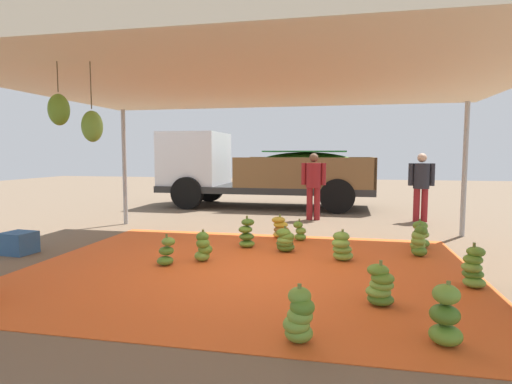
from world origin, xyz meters
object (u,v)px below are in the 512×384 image
object	(u,v)px
cargo_truck_main	(258,169)
worker_1	(314,181)
banana_bunch_9	(473,268)
banana_bunch_12	(445,317)
banana_bunch_5	(419,242)
banana_bunch_4	(247,234)
banana_bunch_0	(299,317)
banana_bunch_1	(380,286)
banana_bunch_10	(342,247)
banana_bunch_11	(166,252)
worker_0	(421,182)
crate_0	(19,243)
banana_bunch_13	(281,228)
banana_bunch_6	(420,235)
banana_bunch_8	(203,247)
banana_bunch_2	(285,241)

from	to	relation	value
cargo_truck_main	worker_1	bearing A→B (deg)	-51.06
banana_bunch_9	banana_bunch_12	world-z (taller)	banana_bunch_12
banana_bunch_5	banana_bunch_4	bearing A→B (deg)	178.59
banana_bunch_0	banana_bunch_1	distance (m)	1.39
banana_bunch_10	banana_bunch_11	bearing A→B (deg)	-162.85
banana_bunch_11	banana_bunch_12	size ratio (longest dim) A/B	0.82
banana_bunch_1	banana_bunch_11	world-z (taller)	banana_bunch_1
banana_bunch_5	worker_0	world-z (taller)	worker_0
banana_bunch_0	crate_0	world-z (taller)	banana_bunch_0
banana_bunch_13	banana_bunch_5	bearing A→B (deg)	-23.35
banana_bunch_12	banana_bunch_1	bearing A→B (deg)	117.32
banana_bunch_9	worker_1	size ratio (longest dim) A/B	0.33
banana_bunch_9	worker_0	bearing A→B (deg)	87.03
banana_bunch_0	banana_bunch_6	world-z (taller)	banana_bunch_0
banana_bunch_0	banana_bunch_11	size ratio (longest dim) A/B	1.13
banana_bunch_0	banana_bunch_8	distance (m)	3.13
banana_bunch_10	banana_bunch_0	bearing A→B (deg)	-96.90
banana_bunch_2	banana_bunch_10	world-z (taller)	banana_bunch_10
banana_bunch_1	cargo_truck_main	xyz separation A→B (m)	(-3.11, 8.46, 0.98)
banana_bunch_2	banana_bunch_4	distance (m)	0.76
banana_bunch_1	banana_bunch_8	xyz separation A→B (m)	(-2.57, 1.44, 0.01)
banana_bunch_10	crate_0	size ratio (longest dim) A/B	1.04
banana_bunch_4	worker_1	xyz separation A→B (m)	(0.96, 3.53, 0.75)
banana_bunch_4	crate_0	size ratio (longest dim) A/B	1.20
banana_bunch_1	banana_bunch_9	xyz separation A→B (m)	(1.22, 0.89, 0.03)
banana_bunch_1	banana_bunch_13	size ratio (longest dim) A/B	1.05
banana_bunch_5	banana_bunch_12	world-z (taller)	banana_bunch_12
banana_bunch_6	crate_0	xyz separation A→B (m)	(-6.79, -1.82, -0.05)
banana_bunch_11	worker_0	size ratio (longest dim) A/B	0.28
banana_bunch_11	banana_bunch_0	bearing A→B (deg)	-44.80
crate_0	banana_bunch_0	bearing A→B (deg)	-25.83
banana_bunch_4	banana_bunch_13	distance (m)	1.10
banana_bunch_2	banana_bunch_10	bearing A→B (deg)	-23.51
banana_bunch_9	banana_bunch_10	size ratio (longest dim) A/B	1.14
banana_bunch_6	banana_bunch_11	size ratio (longest dim) A/B	1.11
banana_bunch_2	banana_bunch_6	world-z (taller)	banana_bunch_6
banana_bunch_8	worker_0	size ratio (longest dim) A/B	0.29
banana_bunch_6	banana_bunch_13	world-z (taller)	banana_bunch_6
banana_bunch_12	crate_0	world-z (taller)	banana_bunch_12
banana_bunch_1	banana_bunch_9	size ratio (longest dim) A/B	0.89
crate_0	banana_bunch_2	bearing A→B (deg)	13.06
banana_bunch_6	banana_bunch_1	bearing A→B (deg)	-107.07
banana_bunch_8	banana_bunch_9	size ratio (longest dim) A/B	0.88
banana_bunch_8	banana_bunch_12	distance (m)	3.86
banana_bunch_2	worker_0	size ratio (longest dim) A/B	0.26
banana_bunch_4	worker_1	size ratio (longest dim) A/B	0.34
banana_bunch_6	banana_bunch_8	xyz separation A→B (m)	(-3.53, -1.69, -0.01)
crate_0	banana_bunch_5	bearing A→B (deg)	9.83
banana_bunch_8	worker_1	xyz separation A→B (m)	(1.41, 4.62, 0.78)
banana_bunch_2	worker_0	world-z (taller)	worker_0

